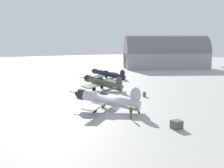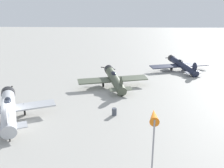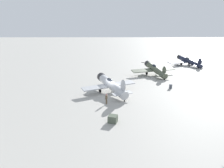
{
  "view_description": "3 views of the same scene",
  "coord_description": "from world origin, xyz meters",
  "px_view_note": "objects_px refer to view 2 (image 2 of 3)",
  "views": [
    {
      "loc": [
        -23.28,
        -25.12,
        8.84
      ],
      "look_at": [
        10.52,
        10.54,
        1.6
      ],
      "focal_mm": 40.12,
      "sensor_mm": 36.0,
      "label": 1
    },
    {
      "loc": [
        13.26,
        -22.24,
        11.55
      ],
      "look_at": [
        10.52,
        10.54,
        1.6
      ],
      "focal_mm": 36.9,
      "sensor_mm": 36.0,
      "label": 2
    },
    {
      "loc": [
        -0.22,
        -32.61,
        11.46
      ],
      "look_at": [
        0.0,
        0.0,
        1.8
      ],
      "focal_mm": 30.86,
      "sensor_mm": 36.0,
      "label": 3
    }
  ],
  "objects_px": {
    "airplane_foreground": "(8,108)",
    "fuel_drum": "(114,112)",
    "windsock_mast": "(154,121)",
    "airplane_far_line": "(181,65)",
    "airplane_mid_apron": "(114,79)"
  },
  "relations": [
    {
      "from": "airplane_foreground",
      "to": "windsock_mast",
      "type": "xyz_separation_m",
      "value": [
        14.9,
        -10.19,
        4.01
      ]
    },
    {
      "from": "airplane_mid_apron",
      "to": "fuel_drum",
      "type": "xyz_separation_m",
      "value": [
        0.82,
        -10.66,
        -1.13
      ]
    },
    {
      "from": "airplane_mid_apron",
      "to": "airplane_far_line",
      "type": "distance_m",
      "value": 18.5
    },
    {
      "from": "airplane_far_line",
      "to": "fuel_drum",
      "type": "xyz_separation_m",
      "value": [
        -12.47,
        -23.52,
        -0.9
      ]
    },
    {
      "from": "airplane_foreground",
      "to": "windsock_mast",
      "type": "relative_size",
      "value": 1.69
    },
    {
      "from": "airplane_foreground",
      "to": "airplane_mid_apron",
      "type": "height_order",
      "value": "airplane_foreground"
    },
    {
      "from": "airplane_foreground",
      "to": "fuel_drum",
      "type": "bearing_deg",
      "value": -105.18
    },
    {
      "from": "airplane_mid_apron",
      "to": "fuel_drum",
      "type": "height_order",
      "value": "airplane_mid_apron"
    },
    {
      "from": "airplane_foreground",
      "to": "fuel_drum",
      "type": "xyz_separation_m",
      "value": [
        11.64,
        2.59,
        -1.12
      ]
    },
    {
      "from": "airplane_foreground",
      "to": "airplane_far_line",
      "type": "relative_size",
      "value": 0.79
    },
    {
      "from": "fuel_drum",
      "to": "windsock_mast",
      "type": "xyz_separation_m",
      "value": [
        3.26,
        -12.78,
        5.14
      ]
    },
    {
      "from": "airplane_mid_apron",
      "to": "windsock_mast",
      "type": "xyz_separation_m",
      "value": [
        4.08,
        -23.44,
        4.01
      ]
    },
    {
      "from": "fuel_drum",
      "to": "windsock_mast",
      "type": "distance_m",
      "value": 14.15
    },
    {
      "from": "airplane_far_line",
      "to": "windsock_mast",
      "type": "height_order",
      "value": "windsock_mast"
    },
    {
      "from": "airplane_foreground",
      "to": "airplane_far_line",
      "type": "xyz_separation_m",
      "value": [
        24.11,
        26.11,
        -0.22
      ]
    }
  ]
}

